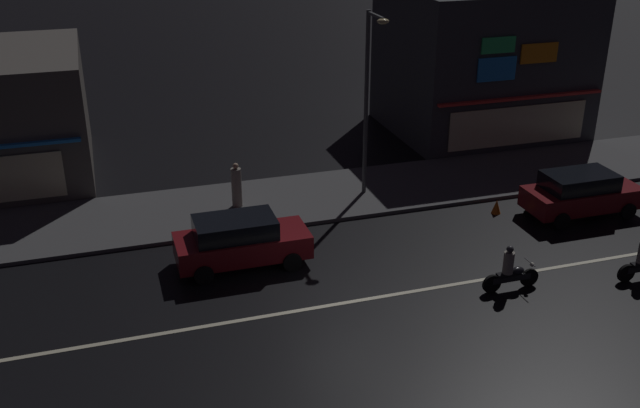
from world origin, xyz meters
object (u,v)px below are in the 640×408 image
Objects in this scene: parked_car_trailing at (240,240)px; traffic_cone at (496,207)px; pedestrian_on_sidewalk at (237,187)px; streetlamp_mid at (369,90)px; parked_car_near_kerb at (581,193)px; motorcycle_following at (510,271)px.

traffic_cone is (9.97, 1.05, -0.59)m from parked_car_trailing.
traffic_cone is (9.22, -3.27, -0.66)m from pedestrian_on_sidewalk.
streetlamp_mid is 7.84m from parked_car_trailing.
parked_car_near_kerb is (12.13, -4.26, -0.07)m from pedestrian_on_sidewalk.
motorcycle_following is (1.66, -7.98, -3.70)m from streetlamp_mid.
traffic_cone is at bearing 29.03° from pedestrian_on_sidewalk.
streetlamp_mid is at bearing 34.17° from parked_car_trailing.
streetlamp_mid reaches higher than parked_car_near_kerb.
pedestrian_on_sidewalk is at bearing 160.50° from traffic_cone.
parked_car_near_kerb and parked_car_trailing have the same top height.
motorcycle_following is at bearing -78.22° from streetlamp_mid.
streetlamp_mid is 6.48m from traffic_cone.
parked_car_near_kerb is 2.26× the size of motorcycle_following.
parked_car_near_kerb is at bearing -140.65° from motorcycle_following.
pedestrian_on_sidewalk reaches higher than motorcycle_following.
pedestrian_on_sidewalk is at bearing 80.20° from parked_car_trailing.
parked_car_near_kerb is 6.77m from motorcycle_following.
streetlamp_mid is 1.65× the size of parked_car_near_kerb.
streetlamp_mid reaches higher than motorcycle_following.
parked_car_near_kerb is 3.13m from traffic_cone.
pedestrian_on_sidewalk is 3.16× the size of traffic_cone.
motorcycle_following is at bearing -2.54° from pedestrian_on_sidewalk.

